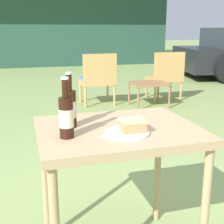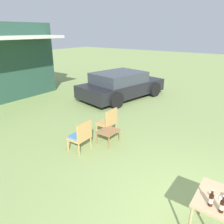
{
  "view_description": "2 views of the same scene",
  "coord_description": "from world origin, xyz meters",
  "px_view_note": "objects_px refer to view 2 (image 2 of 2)",
  "views": [
    {
      "loc": [
        -0.43,
        -1.37,
        1.2
      ],
      "look_at": [
        0.0,
        0.1,
        0.79
      ],
      "focal_mm": 50.0,
      "sensor_mm": 36.0,
      "label": 1
    },
    {
      "loc": [
        -2.95,
        -0.22,
        3.02
      ],
      "look_at": [
        1.63,
        3.09,
        0.9
      ],
      "focal_mm": 35.0,
      "sensor_mm": 36.0,
      "label": 2
    }
  ],
  "objects_px": {
    "parked_car": "(121,85)",
    "cola_bottle_near": "(211,200)",
    "wicker_chair_cushioned": "(81,135)",
    "wicker_chair_plain": "(108,121)",
    "patio_table": "(217,203)",
    "cola_bottle_far": "(222,206)",
    "garden_side_table": "(108,132)"
  },
  "relations": [
    {
      "from": "garden_side_table",
      "to": "wicker_chair_cushioned",
      "type": "bearing_deg",
      "value": 155.01
    },
    {
      "from": "cola_bottle_far",
      "to": "garden_side_table",
      "type": "bearing_deg",
      "value": 61.42
    },
    {
      "from": "patio_table",
      "to": "cola_bottle_near",
      "type": "bearing_deg",
      "value": 162.58
    },
    {
      "from": "parked_car",
      "to": "patio_table",
      "type": "xyz_separation_m",
      "value": [
        -5.44,
        -5.32,
        0.04
      ]
    },
    {
      "from": "patio_table",
      "to": "parked_car",
      "type": "bearing_deg",
      "value": 44.39
    },
    {
      "from": "cola_bottle_near",
      "to": "cola_bottle_far",
      "type": "relative_size",
      "value": 1.0
    },
    {
      "from": "wicker_chair_cushioned",
      "to": "cola_bottle_far",
      "type": "xyz_separation_m",
      "value": [
        -0.99,
        -3.53,
        0.39
      ]
    },
    {
      "from": "patio_table",
      "to": "cola_bottle_far",
      "type": "distance_m",
      "value": 0.33
    },
    {
      "from": "patio_table",
      "to": "garden_side_table",
      "type": "bearing_deg",
      "value": 64.55
    },
    {
      "from": "wicker_chair_cushioned",
      "to": "garden_side_table",
      "type": "xyz_separation_m",
      "value": [
        0.74,
        -0.35,
        -0.1
      ]
    },
    {
      "from": "patio_table",
      "to": "cola_bottle_near",
      "type": "xyz_separation_m",
      "value": [
        -0.22,
        0.07,
        0.19
      ]
    },
    {
      "from": "garden_side_table",
      "to": "patio_table",
      "type": "bearing_deg",
      "value": -115.45
    },
    {
      "from": "wicker_chair_cushioned",
      "to": "garden_side_table",
      "type": "relative_size",
      "value": 1.47
    },
    {
      "from": "parked_car",
      "to": "wicker_chair_cushioned",
      "type": "bearing_deg",
      "value": -146.81
    },
    {
      "from": "garden_side_table",
      "to": "cola_bottle_near",
      "type": "xyz_separation_m",
      "value": [
        -1.7,
        -3.04,
        0.49
      ]
    },
    {
      "from": "parked_car",
      "to": "cola_bottle_far",
      "type": "xyz_separation_m",
      "value": [
        -5.7,
        -5.4,
        0.23
      ]
    },
    {
      "from": "parked_car",
      "to": "wicker_chair_plain",
      "type": "relative_size",
      "value": 5.34
    },
    {
      "from": "parked_car",
      "to": "cola_bottle_near",
      "type": "distance_m",
      "value": 7.73
    },
    {
      "from": "parked_car",
      "to": "garden_side_table",
      "type": "xyz_separation_m",
      "value": [
        -3.96,
        -2.22,
        -0.26
      ]
    },
    {
      "from": "wicker_chair_plain",
      "to": "garden_side_table",
      "type": "bearing_deg",
      "value": 36.11
    },
    {
      "from": "wicker_chair_plain",
      "to": "cola_bottle_near",
      "type": "height_order",
      "value": "cola_bottle_near"
    },
    {
      "from": "cola_bottle_far",
      "to": "wicker_chair_cushioned",
      "type": "bearing_deg",
      "value": 74.27
    },
    {
      "from": "garden_side_table",
      "to": "cola_bottle_far",
      "type": "height_order",
      "value": "cola_bottle_far"
    },
    {
      "from": "garden_side_table",
      "to": "parked_car",
      "type": "bearing_deg",
      "value": 29.24
    },
    {
      "from": "parked_car",
      "to": "garden_side_table",
      "type": "relative_size",
      "value": 7.86
    },
    {
      "from": "parked_car",
      "to": "cola_bottle_far",
      "type": "bearing_deg",
      "value": -125.03
    },
    {
      "from": "parked_car",
      "to": "wicker_chair_plain",
      "type": "bearing_deg",
      "value": -140.23
    },
    {
      "from": "patio_table",
      "to": "cola_bottle_far",
      "type": "bearing_deg",
      "value": -163.15
    },
    {
      "from": "cola_bottle_near",
      "to": "parked_car",
      "type": "bearing_deg",
      "value": 42.89
    },
    {
      "from": "garden_side_table",
      "to": "cola_bottle_near",
      "type": "relative_size",
      "value": 2.12
    },
    {
      "from": "garden_side_table",
      "to": "patio_table",
      "type": "relative_size",
      "value": 0.73
    },
    {
      "from": "wicker_chair_plain",
      "to": "patio_table",
      "type": "bearing_deg",
      "value": 60.65
    }
  ]
}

